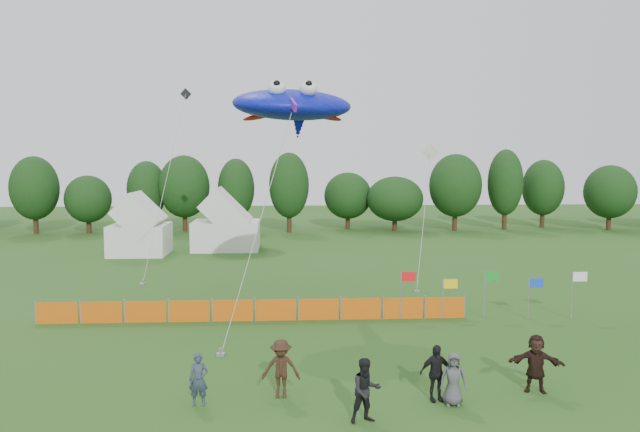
{
  "coord_description": "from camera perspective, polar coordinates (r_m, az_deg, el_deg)",
  "views": [
    {
      "loc": [
        -1.45,
        -19.37,
        7.57
      ],
      "look_at": [
        0.0,
        6.0,
        5.2
      ],
      "focal_mm": 35.0,
      "sensor_mm": 36.0,
      "label": 1
    }
  ],
  "objects": [
    {
      "name": "barrier_fence",
      "position": [
        29.5,
        -6.04,
        -8.57
      ],
      "size": [
        19.9,
        0.06,
        1.0
      ],
      "color": "#CE550B",
      "rests_on": "ground"
    },
    {
      "name": "spectator_f",
      "position": [
        21.87,
        19.13,
        -12.61
      ],
      "size": [
        1.83,
        1.02,
        1.88
      ],
      "primitive_type": "imported",
      "rotation": [
        0.0,
        0.0,
        -0.28
      ],
      "color": "black",
      "rests_on": "ground"
    },
    {
      "name": "spectator_e",
      "position": [
        20.15,
        12.1,
        -14.36
      ],
      "size": [
        0.88,
        0.65,
        1.64
      ],
      "primitive_type": "imported",
      "rotation": [
        0.0,
        0.0,
        -0.17
      ],
      "color": "#45454A",
      "rests_on": "ground"
    },
    {
      "name": "tent_left",
      "position": [
        50.96,
        -16.15,
        -1.19
      ],
      "size": [
        4.43,
        4.43,
        3.91
      ],
      "color": "silver",
      "rests_on": "ground"
    },
    {
      "name": "tent_right",
      "position": [
        52.11,
        -8.57,
        -0.91
      ],
      "size": [
        5.5,
        4.4,
        3.89
      ],
      "color": "silver",
      "rests_on": "ground"
    },
    {
      "name": "small_kite_white",
      "position": [
        42.63,
        9.79,
        3.05
      ],
      "size": [
        3.74,
        9.94,
        8.67
      ],
      "color": "silver",
      "rests_on": "ground"
    },
    {
      "name": "stingray_kite",
      "position": [
        31.05,
        -2.48,
        10.01
      ],
      "size": [
        6.93,
        15.0,
        11.19
      ],
      "color": "#0E18CF",
      "rests_on": "ground"
    },
    {
      "name": "flag_row",
      "position": [
        30.6,
        15.22,
        -6.43
      ],
      "size": [
        8.73,
        0.63,
        2.26
      ],
      "color": "gray",
      "rests_on": "ground"
    },
    {
      "name": "spectator_c",
      "position": [
        20.31,
        -3.59,
        -13.75
      ],
      "size": [
        1.25,
        0.77,
        1.87
      ],
      "primitive_type": "imported",
      "rotation": [
        0.0,
        0.0,
        -0.06
      ],
      "color": "#301E13",
      "rests_on": "ground"
    },
    {
      "name": "ground",
      "position": [
        20.85,
        0.98,
        -15.96
      ],
      "size": [
        160.0,
        160.0,
        0.0
      ],
      "primitive_type": "plane",
      "color": "#234C16",
      "rests_on": "ground"
    },
    {
      "name": "spectator_b",
      "position": [
        18.57,
        4.24,
        -15.63
      ],
      "size": [
        1.05,
        0.91,
        1.87
      ],
      "primitive_type": "imported",
      "rotation": [
        0.0,
        0.0,
        0.24
      ],
      "color": "black",
      "rests_on": "ground"
    },
    {
      "name": "spectator_d",
      "position": [
        20.36,
        10.54,
        -13.92
      ],
      "size": [
        1.1,
        0.58,
        1.78
      ],
      "primitive_type": "imported",
      "rotation": [
        0.0,
        0.0,
        0.14
      ],
      "color": "black",
      "rests_on": "ground"
    },
    {
      "name": "small_kite_dark",
      "position": [
        43.26,
        -13.61,
        4.48
      ],
      "size": [
        1.99,
        9.28,
        12.64
      ],
      "color": "black",
      "rests_on": "ground"
    },
    {
      "name": "treeline",
      "position": [
        64.46,
        -0.54,
        2.31
      ],
      "size": [
        104.57,
        8.78,
        8.36
      ],
      "color": "#382314",
      "rests_on": "ground"
    },
    {
      "name": "spectator_a",
      "position": [
        20.05,
        -11.04,
        -14.46
      ],
      "size": [
        0.62,
        0.43,
        1.63
      ],
      "primitive_type": "imported",
      "rotation": [
        0.0,
        0.0,
        -0.06
      ],
      "color": "#2C374A",
      "rests_on": "ground"
    }
  ]
}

